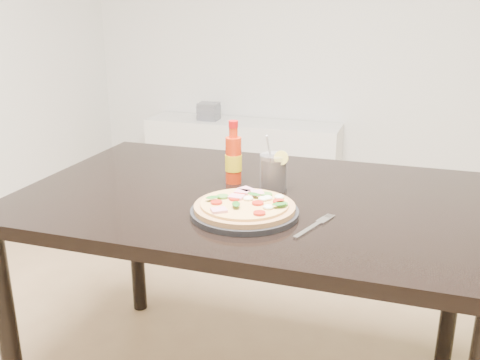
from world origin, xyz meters
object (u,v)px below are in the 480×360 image
(pizza, at_px, (245,206))
(hot_sauce_bottle, at_px, (233,159))
(plate, at_px, (245,212))
(cola_cup, at_px, (274,173))
(fork, at_px, (315,225))
(dining_table, at_px, (252,218))
(media_console, at_px, (242,155))

(pizza, xyz_separation_m, hot_sauce_bottle, (-0.12, 0.25, 0.05))
(plate, distance_m, cola_cup, 0.24)
(plate, relative_size, fork, 1.62)
(pizza, height_order, cola_cup, cola_cup)
(plate, xyz_separation_m, fork, (0.20, -0.02, -0.01))
(dining_table, distance_m, fork, 0.31)
(plate, relative_size, hot_sauce_bottle, 1.46)
(dining_table, height_order, cola_cup, cola_cup)
(dining_table, relative_size, media_console, 1.00)
(plate, height_order, hot_sauce_bottle, hot_sauce_bottle)
(plate, relative_size, media_console, 0.21)
(pizza, bearing_deg, fork, -5.22)
(dining_table, distance_m, media_console, 2.27)
(plate, relative_size, pizza, 1.07)
(plate, distance_m, pizza, 0.02)
(pizza, xyz_separation_m, media_console, (-0.75, 2.29, -0.53))
(pizza, relative_size, fork, 1.51)
(plate, xyz_separation_m, media_console, (-0.75, 2.29, -0.51))
(fork, bearing_deg, media_console, 131.51)
(dining_table, xyz_separation_m, hot_sauce_bottle, (-0.09, 0.08, 0.16))
(fork, distance_m, media_console, 2.54)
(dining_table, bearing_deg, cola_cup, 46.49)
(pizza, distance_m, media_console, 2.46)
(dining_table, height_order, hot_sauce_bottle, hot_sauce_bottle)
(cola_cup, bearing_deg, plate, -94.84)
(plate, xyz_separation_m, pizza, (0.00, 0.00, 0.02))
(media_console, bearing_deg, fork, -67.69)
(plate, bearing_deg, fork, -4.54)
(hot_sauce_bottle, bearing_deg, dining_table, -42.24)
(dining_table, distance_m, cola_cup, 0.16)
(dining_table, xyz_separation_m, fork, (0.23, -0.19, 0.09))
(plate, height_order, media_console, plate)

